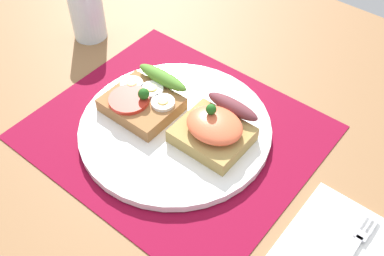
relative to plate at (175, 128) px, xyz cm
name	(u,v)px	position (x,y,z in cm)	size (l,w,h in cm)	color
ground_plane	(176,140)	(0.00, 0.00, -2.46)	(120.00, 90.00, 3.20)	olive
placemat	(175,132)	(0.00, 0.00, -0.71)	(37.26, 32.43, 0.30)	maroon
plate	(175,128)	(0.00, 0.00, 0.00)	(26.69, 26.69, 1.13)	white
sandwich_egg_tomato	(144,99)	(-5.72, 0.10, 2.08)	(9.90, 9.85, 4.21)	#9B673A
sandwich_salmon	(215,128)	(5.72, 1.49, 2.60)	(9.40, 9.56, 5.63)	#A88B4A
napkin	(345,255)	(27.13, -2.48, -0.56)	(13.94, 14.62, 0.60)	white
fork	(350,253)	(27.42, -2.12, -0.10)	(1.62, 13.23, 0.32)	#B7B7BC
drinking_glass	(87,13)	(-26.01, 8.21, 3.57)	(5.62, 5.62, 8.87)	silver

